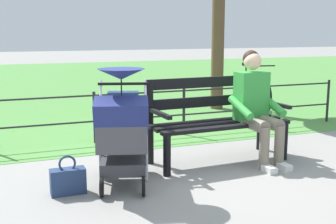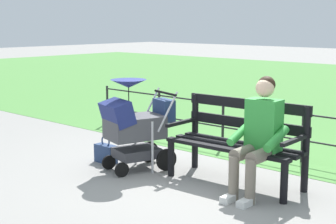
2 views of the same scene
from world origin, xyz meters
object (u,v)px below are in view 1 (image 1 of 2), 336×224
object	(u,v)px
person_on_bench	(256,104)
handbag	(68,181)
stroller	(122,126)
park_bench	(216,116)
bicycle	(252,91)

from	to	relation	value
person_on_bench	handbag	distance (m)	2.26
stroller	park_bench	bearing A→B (deg)	-159.25
park_bench	stroller	xyz separation A→B (m)	(1.24, 0.47, 0.07)
person_on_bench	stroller	xyz separation A→B (m)	(1.64, 0.25, -0.08)
park_bench	bicycle	xyz separation A→B (m)	(-2.17, -2.67, -0.16)
stroller	handbag	xyz separation A→B (m)	(0.53, 0.02, -0.47)
park_bench	bicycle	world-z (taller)	park_bench
handbag	park_bench	bearing A→B (deg)	-164.63
park_bench	handbag	world-z (taller)	park_bench
stroller	handbag	distance (m)	0.71
stroller	handbag	size ratio (longest dim) A/B	3.11
handbag	bicycle	world-z (taller)	bicycle
park_bench	bicycle	size ratio (longest dim) A/B	0.99
park_bench	stroller	size ratio (longest dim) A/B	1.41
person_on_bench	stroller	world-z (taller)	person_on_bench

